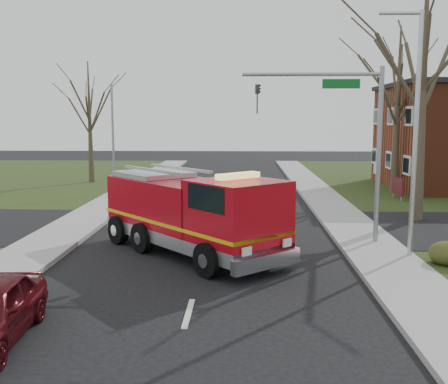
{
  "coord_description": "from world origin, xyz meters",
  "views": [
    {
      "loc": [
        1.37,
        -18.57,
        4.87
      ],
      "look_at": [
        0.61,
        1.78,
        2.0
      ],
      "focal_mm": 42.0,
      "sensor_mm": 36.0,
      "label": 1
    }
  ],
  "objects": [
    {
      "name": "sidewalk_left",
      "position": [
        -6.2,
        0.0,
        0.07
      ],
      "size": [
        2.4,
        80.0,
        0.15
      ],
      "primitive_type": "cube",
      "color": "gray",
      "rests_on": "ground"
    },
    {
      "name": "bare_tree_far",
      "position": [
        11.0,
        15.0,
        6.49
      ],
      "size": [
        5.25,
        5.25,
        10.5
      ],
      "color": "#3F3325",
      "rests_on": "ground"
    },
    {
      "name": "ground",
      "position": [
        0.0,
        0.0,
        0.0
      ],
      "size": [
        120.0,
        120.0,
        0.0
      ],
      "primitive_type": "plane",
      "color": "black",
      "rests_on": "ground"
    },
    {
      "name": "traffic_signal_mast",
      "position": [
        5.21,
        1.5,
        4.71
      ],
      "size": [
        5.29,
        0.18,
        6.8
      ],
      "color": "gray",
      "rests_on": "ground"
    },
    {
      "name": "health_center_sign",
      "position": [
        10.5,
        12.5,
        0.88
      ],
      "size": [
        0.12,
        2.0,
        1.4
      ],
      "color": "#4E121A",
      "rests_on": "ground"
    },
    {
      "name": "utility_pole_far",
      "position": [
        -6.8,
        14.0,
        3.5
      ],
      "size": [
        0.14,
        0.14,
        7.0
      ],
      "primitive_type": "cylinder",
      "color": "gray",
      "rests_on": "ground"
    },
    {
      "name": "bare_tree_near",
      "position": [
        9.5,
        6.0,
        7.41
      ],
      "size": [
        6.0,
        6.0,
        12.0
      ],
      "color": "#3F3325",
      "rests_on": "ground"
    },
    {
      "name": "fire_engine",
      "position": [
        -0.44,
        -0.18,
        1.43
      ],
      "size": [
        7.18,
        7.6,
        3.15
      ],
      "rotation": [
        0.0,
        0.0,
        0.73
      ],
      "color": "#A80714",
      "rests_on": "ground"
    },
    {
      "name": "sidewalk_right",
      "position": [
        6.2,
        0.0,
        0.07
      ],
      "size": [
        2.4,
        80.0,
        0.15
      ],
      "primitive_type": "cube",
      "color": "gray",
      "rests_on": "ground"
    },
    {
      "name": "bare_tree_left",
      "position": [
        -10.0,
        20.0,
        5.56
      ],
      "size": [
        4.5,
        4.5,
        9.0
      ],
      "color": "#3F3325",
      "rests_on": "ground"
    },
    {
      "name": "streetlight_pole",
      "position": [
        7.14,
        -0.5,
        4.55
      ],
      "size": [
        1.48,
        0.16,
        8.4
      ],
      "color": "#B7BABF",
      "rests_on": "ground"
    }
  ]
}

